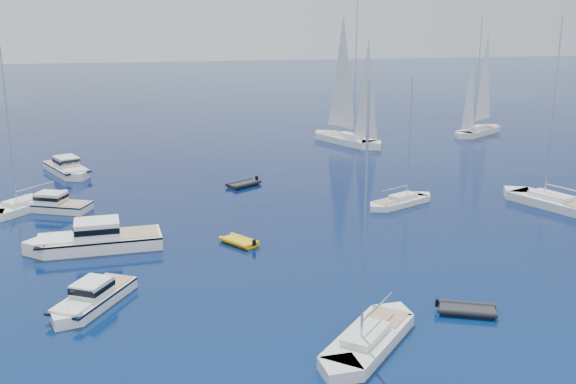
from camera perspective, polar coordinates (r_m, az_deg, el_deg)
name	(u,v)px	position (r m, az deg, el deg)	size (l,w,h in m)	color
ground	(384,327)	(41.46, 7.99, -11.04)	(400.00, 400.00, 0.00)	navy
motor_cruiser_left	(92,306)	(45.43, -15.93, -9.08)	(2.42, 7.89, 2.07)	white
motor_cruiser_centre	(96,249)	(55.48, -15.66, -4.56)	(3.41, 11.16, 2.93)	white
motor_cruiser_far_l	(51,210)	(67.01, -19.08, -1.42)	(2.52, 8.25, 2.17)	silver
motor_cruiser_horizon	(68,174)	(80.73, -17.78, 1.44)	(2.90, 9.49, 2.49)	silver
sailboat_fore	(368,346)	(39.32, 6.68, -12.53)	(2.71, 10.40, 15.29)	silver
sailboat_mid_r	(555,207)	(68.89, 21.24, -1.18)	(3.19, 12.28, 18.05)	white
sailboat_mid_l	(27,209)	(68.10, -20.83, -1.33)	(2.73, 10.50, 15.43)	white
sailboat_centre	(401,204)	(65.96, 9.32, -1.03)	(2.20, 8.44, 12.41)	silver
sailboat_sails_r	(347,143)	(94.67, 4.91, 4.08)	(3.52, 13.52, 19.88)	white
sailboat_sails_far	(478,134)	(104.68, 15.44, 4.66)	(3.03, 11.67, 17.16)	silver
tender_yellow	(239,244)	(54.60, -4.05, -4.33)	(1.86, 3.33, 0.95)	#F0B20E
tender_grey_near	(467,313)	(44.20, 14.61, -9.68)	(2.01, 3.67, 0.95)	black
tender_grey_far	(244,186)	(71.88, -3.70, 0.50)	(2.05, 3.75, 0.95)	black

